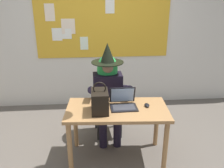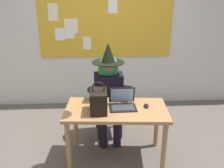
{
  "view_description": "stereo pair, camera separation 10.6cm",
  "coord_description": "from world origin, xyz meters",
  "px_view_note": "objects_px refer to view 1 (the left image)",
  "views": [
    {
      "loc": [
        -0.22,
        -2.63,
        2.04
      ],
      "look_at": [
        0.04,
        0.31,
        0.93
      ],
      "focal_mm": 38.19,
      "sensor_mm": 36.0,
      "label": 1
    },
    {
      "loc": [
        -0.12,
        -2.64,
        2.04
      ],
      "look_at": [
        0.04,
        0.31,
        0.93
      ],
      "focal_mm": 38.19,
      "sensor_mm": 36.0,
      "label": 2
    }
  ],
  "objects_px": {
    "handbag": "(100,101)",
    "laptop": "(123,103)",
    "chair_at_desk": "(107,101)",
    "computer_mouse": "(147,105)",
    "person_costumed": "(108,87)",
    "desk_main": "(117,116)"
  },
  "relations": [
    {
      "from": "handbag",
      "to": "laptop",
      "type": "bearing_deg",
      "value": 20.11
    },
    {
      "from": "laptop",
      "to": "handbag",
      "type": "xyz_separation_m",
      "value": [
        -0.3,
        -0.11,
        0.08
      ]
    },
    {
      "from": "chair_at_desk",
      "to": "laptop",
      "type": "bearing_deg",
      "value": 9.59
    },
    {
      "from": "chair_at_desk",
      "to": "computer_mouse",
      "type": "bearing_deg",
      "value": 29.89
    },
    {
      "from": "laptop",
      "to": "computer_mouse",
      "type": "xyz_separation_m",
      "value": [
        0.3,
        -0.02,
        -0.03
      ]
    },
    {
      "from": "chair_at_desk",
      "to": "computer_mouse",
      "type": "xyz_separation_m",
      "value": [
        0.46,
        -0.67,
        0.24
      ]
    },
    {
      "from": "chair_at_desk",
      "to": "computer_mouse",
      "type": "relative_size",
      "value": 8.64
    },
    {
      "from": "computer_mouse",
      "to": "handbag",
      "type": "distance_m",
      "value": 0.61
    },
    {
      "from": "laptop",
      "to": "computer_mouse",
      "type": "distance_m",
      "value": 0.3
    },
    {
      "from": "chair_at_desk",
      "to": "computer_mouse",
      "type": "height_order",
      "value": "chair_at_desk"
    },
    {
      "from": "laptop",
      "to": "chair_at_desk",
      "type": "bearing_deg",
      "value": 102.68
    },
    {
      "from": "chair_at_desk",
      "to": "laptop",
      "type": "relative_size",
      "value": 2.68
    },
    {
      "from": "person_costumed",
      "to": "computer_mouse",
      "type": "distance_m",
      "value": 0.71
    },
    {
      "from": "desk_main",
      "to": "computer_mouse",
      "type": "height_order",
      "value": "computer_mouse"
    },
    {
      "from": "computer_mouse",
      "to": "desk_main",
      "type": "bearing_deg",
      "value": -173.85
    },
    {
      "from": "desk_main",
      "to": "laptop",
      "type": "xyz_separation_m",
      "value": [
        0.08,
        0.05,
        0.15
      ]
    },
    {
      "from": "desk_main",
      "to": "person_costumed",
      "type": "height_order",
      "value": "person_costumed"
    },
    {
      "from": "person_costumed",
      "to": "computer_mouse",
      "type": "relative_size",
      "value": 13.67
    },
    {
      "from": "computer_mouse",
      "to": "handbag",
      "type": "height_order",
      "value": "handbag"
    },
    {
      "from": "desk_main",
      "to": "chair_at_desk",
      "type": "relative_size",
      "value": 1.44
    },
    {
      "from": "person_costumed",
      "to": "handbag",
      "type": "distance_m",
      "value": 0.65
    },
    {
      "from": "desk_main",
      "to": "handbag",
      "type": "relative_size",
      "value": 3.43
    }
  ]
}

